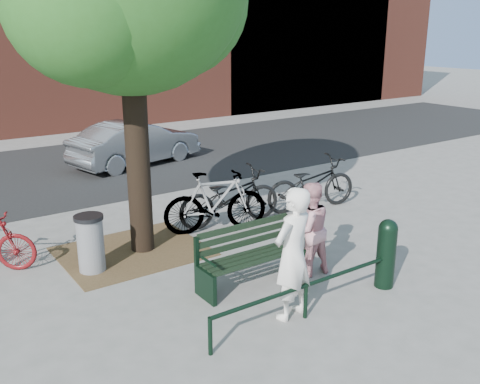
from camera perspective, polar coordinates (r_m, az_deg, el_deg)
ground at (r=8.28m, az=1.36°, el=-9.81°), size 90.00×90.00×0.00m
dirt_pit at (r=9.59m, az=-11.39°, el=-6.24°), size 2.40×2.00×0.02m
road at (r=15.56m, az=-17.42°, el=2.32°), size 40.00×7.00×0.01m
park_bench at (r=8.14m, az=1.05°, el=-6.59°), size 1.74×0.54×0.97m
guard_railing at (r=7.27m, az=7.05°, el=-10.40°), size 3.06×0.06×0.51m
person_left at (r=7.08m, az=5.61°, el=-6.59°), size 0.74×0.57×1.82m
person_right at (r=8.41m, az=7.37°, el=-3.93°), size 0.79×0.65×1.50m
bollard at (r=8.28m, az=15.34°, el=-6.09°), size 0.29×0.29×1.07m
litter_bin at (r=8.84m, az=-15.65°, el=-5.29°), size 0.46×0.46×0.95m
bicycle_c at (r=10.54m, az=-1.11°, el=-0.53°), size 2.23×1.05×1.13m
bicycle_d at (r=10.12m, az=-2.62°, el=-1.07°), size 2.08×1.15×1.20m
bicycle_e at (r=11.55m, az=7.61°, el=0.88°), size 2.23×1.07×1.12m
parked_car at (r=15.56m, az=-11.06°, el=5.15°), size 4.04×2.18×1.26m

